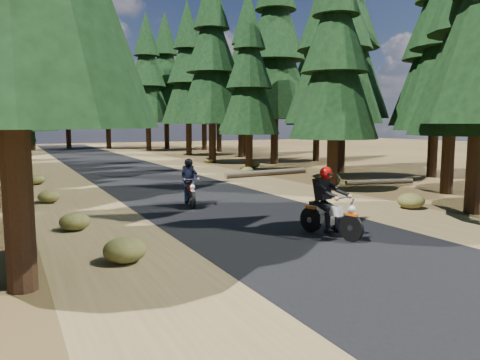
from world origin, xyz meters
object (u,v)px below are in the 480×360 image
Objects in this scene: rider_follow at (190,190)px; log_near at (267,173)px; log_far at (379,182)px; rider_lead at (330,214)px.

log_near is at bearing -124.54° from rider_follow.
log_near is at bearing 130.54° from log_far.
log_near is 2.80× the size of rider_follow.
log_far is (2.99, -5.66, -0.04)m from log_near.
log_near is 2.58× the size of rider_lead.
log_near is 14.27m from rider_lead.
log_far is 1.66× the size of rider_lead.
log_near is at bearing -127.28° from rider_lead.
rider_follow is (-1.62, 5.94, -0.05)m from rider_lead.
log_near is 10.23m from rider_follow.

